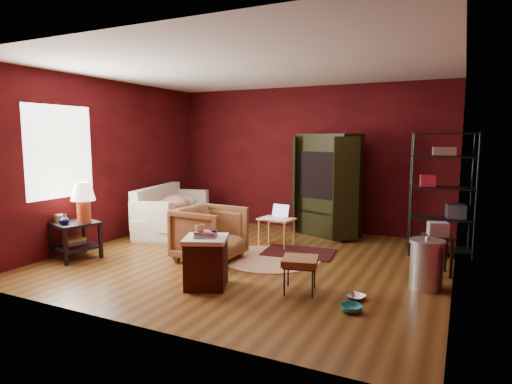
% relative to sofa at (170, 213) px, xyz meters
% --- Properties ---
extents(room, '(5.54, 5.04, 2.84)m').
position_rel_sofa_xyz_m(room, '(2.20, -1.02, 1.03)').
color(room, brown).
rests_on(room, ground).
extents(sofa, '(1.12, 2.01, 0.75)m').
position_rel_sofa_xyz_m(sofa, '(0.00, 0.00, 0.00)').
color(sofa, '#F0E7CF').
rests_on(sofa, ground).
extents(armchair, '(0.86, 0.91, 0.89)m').
position_rel_sofa_xyz_m(armchair, '(1.71, -1.28, 0.07)').
color(armchair, black).
rests_on(armchair, ground).
extents(pet_bowl_steel, '(0.22, 0.12, 0.21)m').
position_rel_sofa_xyz_m(pet_bowl_steel, '(4.02, -1.88, -0.27)').
color(pet_bowl_steel, '#ABADB2').
rests_on(pet_bowl_steel, ground).
extents(pet_bowl_turquoise, '(0.24, 0.12, 0.23)m').
position_rel_sofa_xyz_m(pet_bowl_turquoise, '(4.06, -2.25, -0.26)').
color(pet_bowl_turquoise, teal).
rests_on(pet_bowl_turquoise, ground).
extents(vase, '(0.17, 0.17, 0.15)m').
position_rel_sofa_xyz_m(vase, '(-0.16, -2.27, 0.25)').
color(vase, '#0C0D3D').
rests_on(vase, side_table).
extents(mug, '(0.12, 0.10, 0.11)m').
position_rel_sofa_xyz_m(mug, '(2.22, -2.32, 0.37)').
color(mug, '#D6B568').
rests_on(mug, hamper).
extents(side_table, '(0.73, 0.73, 1.16)m').
position_rel_sofa_xyz_m(side_table, '(-0.10, -2.04, 0.32)').
color(side_table, black).
rests_on(side_table, ground).
extents(sofa_cushions, '(1.15, 2.05, 0.81)m').
position_rel_sofa_xyz_m(sofa_cushions, '(0.00, 0.00, 0.02)').
color(sofa_cushions, '#F0E7CF').
rests_on(sofa_cushions, sofa).
extents(hamper, '(0.66, 0.66, 0.71)m').
position_rel_sofa_xyz_m(hamper, '(2.27, -2.27, -0.05)').
color(hamper, '#3E190E').
rests_on(hamper, ground).
extents(footstool, '(0.49, 0.49, 0.41)m').
position_rel_sofa_xyz_m(footstool, '(3.37, -1.94, -0.02)').
color(footstool, black).
rests_on(footstool, ground).
extents(rug_round, '(1.99, 1.99, 0.01)m').
position_rel_sofa_xyz_m(rug_round, '(2.49, -0.81, -0.37)').
color(rug_round, beige).
rests_on(rug_round, ground).
extents(rug_oriental, '(1.18, 0.87, 0.01)m').
position_rel_sofa_xyz_m(rug_oriental, '(2.76, -0.33, -0.36)').
color(rug_oriental, '#531617').
rests_on(rug_oriental, ground).
extents(laptop_desk, '(0.61, 0.50, 0.70)m').
position_rel_sofa_xyz_m(laptop_desk, '(2.28, -0.10, 0.05)').
color(laptop_desk, '#FFBF74').
rests_on(laptop_desk, ground).
extents(tv_armoire, '(1.37, 1.11, 1.88)m').
position_rel_sofa_xyz_m(tv_armoire, '(2.79, 1.08, 0.60)').
color(tv_armoire, black).
rests_on(tv_armoire, ground).
extents(wire_shelving, '(0.98, 0.55, 1.90)m').
position_rel_sofa_xyz_m(wire_shelving, '(4.77, 0.50, 0.66)').
color(wire_shelving, '#212825').
rests_on(wire_shelving, ground).
extents(small_stand, '(0.43, 0.43, 0.70)m').
position_rel_sofa_xyz_m(small_stand, '(4.77, -0.51, 0.15)').
color(small_stand, black).
rests_on(small_stand, ground).
extents(trash_can, '(0.48, 0.48, 0.65)m').
position_rel_sofa_xyz_m(trash_can, '(4.69, -1.17, -0.07)').
color(trash_can, silver).
rests_on(trash_can, ground).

